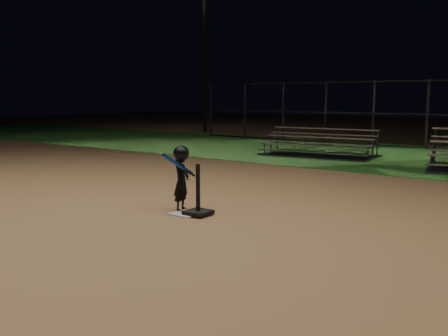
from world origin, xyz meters
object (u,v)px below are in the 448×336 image
Objects in this scene: home_plate at (187,214)px; child_batter at (181,176)px; light_pole_left at (204,37)px; batting_tee at (198,205)px; bleacher_left at (319,150)px.

child_batter is at bearing 148.88° from home_plate.
child_batter is 19.41m from light_pole_left.
batting_tee is at bearing -119.34° from child_batter.
batting_tee is 0.74× the size of child_batter.
home_plate is 8.95m from bleacher_left.
home_plate is 19.79m from light_pole_left.
child_batter reaches higher than home_plate.
batting_tee is 19.84m from light_pole_left.
child_batter reaches higher than batting_tee.
bleacher_left is 0.45× the size of light_pole_left.
bleacher_left is at bearing 104.78° from batting_tee.
batting_tee is 0.22× the size of bleacher_left.
child_batter is 0.30× the size of bleacher_left.
light_pole_left is at bearing 20.96° from child_batter.
light_pole_left reaches higher than child_batter.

